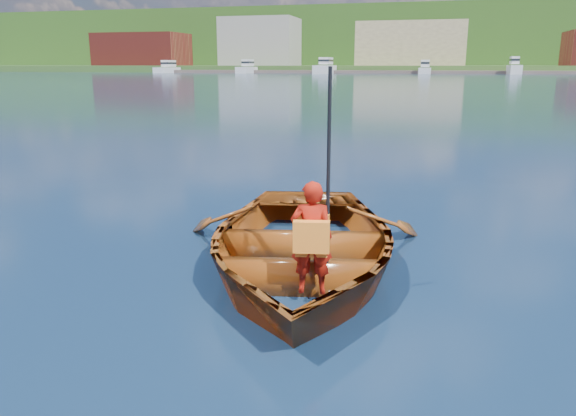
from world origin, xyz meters
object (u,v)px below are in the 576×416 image
rowboat (300,243)px  dock (449,72)px  child_paddler (312,237)px  marina_yachts (416,68)px

rowboat → dock: bearing=88.2°
rowboat → child_paddler: (0.32, -0.85, 0.36)m
dock → child_paddler: bearing=-91.7°
child_paddler → marina_yachts: bearing=91.5°
rowboat → marina_yachts: (-3.56, 143.00, 1.09)m
marina_yachts → dock: bearing=29.8°
dock → marina_yachts: size_ratio=1.10×
rowboat → marina_yachts: marina_yachts is taller
rowboat → marina_yachts: size_ratio=0.03×
child_paddler → rowboat: bearing=110.5°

